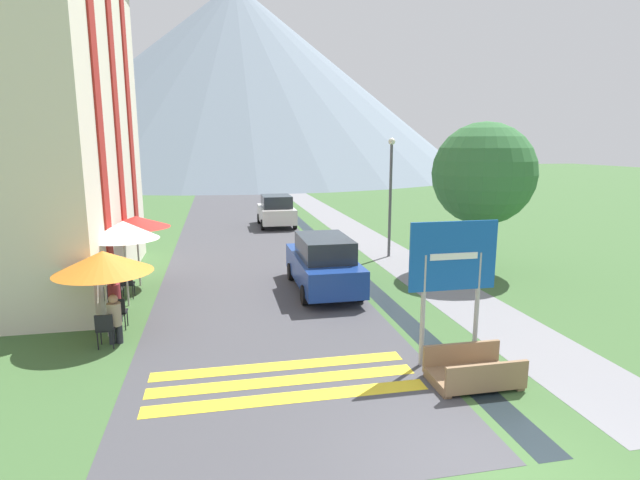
# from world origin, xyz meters

# --- Properties ---
(ground_plane) EXTENTS (160.00, 160.00, 0.00)m
(ground_plane) POSITION_xyz_m (0.00, 20.00, 0.00)
(ground_plane) COLOR #3D6033
(road) EXTENTS (6.40, 60.00, 0.01)m
(road) POSITION_xyz_m (-2.50, 30.00, 0.00)
(road) COLOR #424247
(road) RESTS_ON ground_plane
(footpath) EXTENTS (2.20, 60.00, 0.01)m
(footpath) POSITION_xyz_m (3.60, 30.00, 0.00)
(footpath) COLOR slate
(footpath) RESTS_ON ground_plane
(drainage_channel) EXTENTS (0.60, 60.00, 0.00)m
(drainage_channel) POSITION_xyz_m (1.20, 30.00, 0.00)
(drainage_channel) COLOR black
(drainage_channel) RESTS_ON ground_plane
(crosswalk_marking) EXTENTS (5.44, 1.84, 0.01)m
(crosswalk_marking) POSITION_xyz_m (-2.50, 3.42, 0.01)
(crosswalk_marking) COLOR yellow
(crosswalk_marking) RESTS_ON ground_plane
(mountain_distant) EXTENTS (72.44, 72.44, 29.01)m
(mountain_distant) POSITION_xyz_m (0.07, 77.28, 14.50)
(mountain_distant) COLOR slate
(mountain_distant) RESTS_ON ground_plane
(hotel_building) EXTENTS (5.54, 10.05, 11.57)m
(hotel_building) POSITION_xyz_m (-9.40, 12.00, 6.22)
(hotel_building) COLOR beige
(hotel_building) RESTS_ON ground_plane
(road_sign) EXTENTS (1.96, 0.11, 3.16)m
(road_sign) POSITION_xyz_m (1.14, 3.56, 2.12)
(road_sign) COLOR #9E9EA3
(road_sign) RESTS_ON ground_plane
(footbridge) EXTENTS (1.70, 1.10, 0.65)m
(footbridge) POSITION_xyz_m (1.20, 2.57, 0.23)
(footbridge) COLOR #846647
(footbridge) RESTS_ON ground_plane
(parked_car_near) EXTENTS (1.90, 4.57, 1.82)m
(parked_car_near) POSITION_xyz_m (-0.40, 9.52, 0.91)
(parked_car_near) COLOR navy
(parked_car_near) RESTS_ON ground_plane
(parked_car_far) EXTENTS (2.00, 3.81, 1.82)m
(parked_car_far) POSITION_xyz_m (-0.38, 22.65, 0.91)
(parked_car_far) COLOR silver
(parked_car_far) RESTS_ON ground_plane
(cafe_chair_far_right) EXTENTS (0.40, 0.40, 0.85)m
(cafe_chair_far_right) POSITION_xyz_m (-6.54, 9.86, 0.51)
(cafe_chair_far_right) COLOR black
(cafe_chair_far_right) RESTS_ON ground_plane
(cafe_chair_middle) EXTENTS (0.40, 0.40, 0.85)m
(cafe_chair_middle) POSITION_xyz_m (-6.77, 8.42, 0.51)
(cafe_chair_middle) COLOR black
(cafe_chair_middle) RESTS_ON ground_plane
(cafe_chair_nearest) EXTENTS (0.40, 0.40, 0.85)m
(cafe_chair_nearest) POSITION_xyz_m (-6.39, 5.93, 0.51)
(cafe_chair_nearest) COLOR black
(cafe_chair_nearest) RESTS_ON ground_plane
(cafe_chair_near_left) EXTENTS (0.40, 0.40, 0.85)m
(cafe_chair_near_left) POSITION_xyz_m (-6.32, 7.14, 0.51)
(cafe_chair_near_left) COLOR black
(cafe_chair_near_left) RESTS_ON ground_plane
(cafe_umbrella_front_orange) EXTENTS (2.35, 2.35, 2.18)m
(cafe_umbrella_front_orange) POSITION_xyz_m (-6.49, 6.71, 1.91)
(cafe_umbrella_front_orange) COLOR #B7B2A8
(cafe_umbrella_front_orange) RESTS_ON ground_plane
(cafe_umbrella_middle_white) EXTENTS (2.01, 2.01, 2.56)m
(cafe_umbrella_middle_white) POSITION_xyz_m (-6.40, 9.12, 2.28)
(cafe_umbrella_middle_white) COLOR #B7B2A8
(cafe_umbrella_middle_white) RESTS_ON ground_plane
(cafe_umbrella_rear_red) EXTENTS (2.21, 2.21, 2.38)m
(cafe_umbrella_rear_red) POSITION_xyz_m (-6.37, 11.31, 2.19)
(cafe_umbrella_rear_red) COLOR #B7B2A8
(cafe_umbrella_rear_red) RESTS_ON ground_plane
(person_seated_near) EXTENTS (0.32, 0.32, 1.22)m
(person_seated_near) POSITION_xyz_m (-6.22, 6.18, 0.68)
(person_seated_near) COLOR #282833
(person_seated_near) RESTS_ON ground_plane
(person_seated_far) EXTENTS (0.32, 0.32, 1.27)m
(person_seated_far) POSITION_xyz_m (-6.50, 7.75, 0.70)
(person_seated_far) COLOR #282833
(person_seated_far) RESTS_ON ground_plane
(streetlamp) EXTENTS (0.28, 0.28, 4.97)m
(streetlamp) POSITION_xyz_m (3.39, 13.85, 2.96)
(streetlamp) COLOR #515156
(streetlamp) RESTS_ON ground_plane
(tree_by_path) EXTENTS (3.76, 3.76, 5.53)m
(tree_by_path) POSITION_xyz_m (5.90, 10.87, 3.64)
(tree_by_path) COLOR brown
(tree_by_path) RESTS_ON ground_plane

